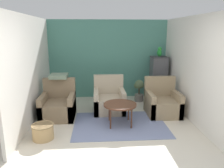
# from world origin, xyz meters

# --- Properties ---
(ground_plane) EXTENTS (20.00, 20.00, 0.00)m
(ground_plane) POSITION_xyz_m (0.00, 0.00, 0.00)
(ground_plane) COLOR beige
(ground_plane) RESTS_ON ground
(wall_back_accent) EXTENTS (3.85, 0.06, 2.47)m
(wall_back_accent) POSITION_xyz_m (0.00, 3.67, 1.23)
(wall_back_accent) COLOR #4C897A
(wall_back_accent) RESTS_ON ground_plane
(wall_left) EXTENTS (0.06, 3.64, 2.47)m
(wall_left) POSITION_xyz_m (-1.90, 1.82, 1.23)
(wall_left) COLOR silver
(wall_left) RESTS_ON ground_plane
(wall_right) EXTENTS (0.06, 3.64, 2.47)m
(wall_right) POSITION_xyz_m (1.90, 1.82, 1.23)
(wall_right) COLOR silver
(wall_right) RESTS_ON ground_plane
(area_rug) EXTENTS (2.11, 1.57, 0.01)m
(area_rug) POSITION_xyz_m (0.15, 1.37, 0.01)
(area_rug) COLOR slate
(area_rug) RESTS_ON ground_plane
(coffee_table) EXTENTS (0.75, 0.75, 0.51)m
(coffee_table) POSITION_xyz_m (0.15, 1.37, 0.46)
(coffee_table) COLOR #512D1E
(coffee_table) RESTS_ON ground_plane
(armchair_left) EXTENTS (0.81, 0.85, 0.94)m
(armchair_left) POSITION_xyz_m (-1.34, 1.94, 0.29)
(armchair_left) COLOR #7A664C
(armchair_left) RESTS_ON ground_plane
(armchair_right) EXTENTS (0.81, 0.85, 0.94)m
(armchair_right) POSITION_xyz_m (1.32, 1.97, 0.29)
(armchair_right) COLOR #8E7A5B
(armchair_right) RESTS_ON ground_plane
(armchair_middle) EXTENTS (0.81, 0.85, 0.94)m
(armchair_middle) POSITION_xyz_m (-0.04, 2.27, 0.29)
(armchair_middle) COLOR tan
(armchair_middle) RESTS_ON ground_plane
(birdcage) EXTENTS (0.48, 0.48, 1.37)m
(birdcage) POSITION_xyz_m (1.53, 3.19, 0.69)
(birdcage) COLOR #353539
(birdcage) RESTS_ON ground_plane
(parrot) EXTENTS (0.14, 0.25, 0.30)m
(parrot) POSITION_xyz_m (1.53, 3.19, 1.50)
(parrot) COLOR #1E842D
(parrot) RESTS_ON birdcage
(potted_plant) EXTENTS (0.30, 0.28, 0.67)m
(potted_plant) POSITION_xyz_m (0.92, 3.10, 0.38)
(potted_plant) COLOR #66605B
(potted_plant) RESTS_ON ground_plane
(wicker_basket) EXTENTS (0.44, 0.44, 0.31)m
(wicker_basket) POSITION_xyz_m (-1.46, 0.79, 0.16)
(wicker_basket) COLOR tan
(wicker_basket) RESTS_ON ground_plane
(throw_pillow) EXTENTS (0.43, 0.43, 0.10)m
(throw_pillow) POSITION_xyz_m (-1.34, 2.25, 0.99)
(throw_pillow) COLOR slate
(throw_pillow) RESTS_ON armchair_left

